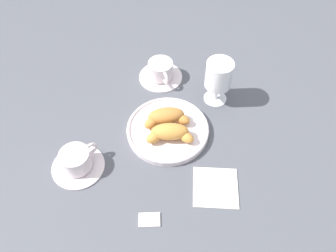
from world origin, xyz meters
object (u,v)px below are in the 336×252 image
at_px(juice_glass_left, 219,76).
at_px(coffee_cup_far, 77,161).
at_px(croissant_small, 170,133).
at_px(pastry_plate, 168,130).
at_px(sugar_packet, 149,219).
at_px(coffee_cup_near, 161,72).
at_px(folded_napkin, 216,187).
at_px(croissant_large, 166,117).

bearing_deg(juice_glass_left, coffee_cup_far, 16.95).
relative_size(croissant_small, coffee_cup_far, 0.98).
xyz_separation_m(pastry_plate, sugar_packet, (0.11, 0.23, -0.01)).
bearing_deg(coffee_cup_far, juice_glass_left, -163.05).
bearing_deg(coffee_cup_near, folded_napkin, 94.42).
relative_size(croissant_large, folded_napkin, 1.24).
height_order(pastry_plate, juice_glass_left, juice_glass_left).
distance_m(sugar_packet, folded_napkin, 0.18).
distance_m(croissant_large, juice_glass_left, 0.19).
distance_m(coffee_cup_near, juice_glass_left, 0.20).
distance_m(croissant_large, folded_napkin, 0.23).
relative_size(pastry_plate, folded_napkin, 2.06).
bearing_deg(croissant_large, juice_glass_left, -160.28).
bearing_deg(juice_glass_left, coffee_cup_near, -43.95).
distance_m(croissant_small, folded_napkin, 0.18).
bearing_deg(coffee_cup_near, croissant_large, 79.84).
relative_size(coffee_cup_far, sugar_packet, 2.72).
bearing_deg(pastry_plate, juice_glass_left, -153.60).
distance_m(juice_glass_left, folded_napkin, 0.31).
bearing_deg(croissant_large, coffee_cup_far, 15.06).
xyz_separation_m(croissant_large, coffee_cup_near, (-0.03, -0.19, -0.01)).
xyz_separation_m(croissant_small, coffee_cup_far, (0.25, 0.01, -0.01)).
xyz_separation_m(sugar_packet, folded_napkin, (-0.18, -0.04, -0.00)).
height_order(pastry_plate, coffee_cup_near, coffee_cup_near).
bearing_deg(croissant_small, folded_napkin, 113.28).
height_order(croissant_small, folded_napkin, croissant_small).
bearing_deg(sugar_packet, juice_glass_left, -117.69).
relative_size(sugar_packet, folded_napkin, 0.45).
bearing_deg(sugar_packet, coffee_cup_near, -94.34).
height_order(croissant_small, sugar_packet, croissant_small).
height_order(pastry_plate, folded_napkin, pastry_plate).
distance_m(pastry_plate, croissant_small, 0.04).
height_order(coffee_cup_near, sugar_packet, coffee_cup_near).
bearing_deg(coffee_cup_near, croissant_small, 80.86).
bearing_deg(coffee_cup_near, juice_glass_left, 136.05).
xyz_separation_m(croissant_small, sugar_packet, (0.11, 0.20, -0.04)).
bearing_deg(pastry_plate, sugar_packet, 64.75).
bearing_deg(juice_glass_left, pastry_plate, 26.40).
xyz_separation_m(coffee_cup_far, juice_glass_left, (-0.42, -0.13, 0.07)).
height_order(croissant_large, juice_glass_left, juice_glass_left).
relative_size(croissant_large, coffee_cup_far, 1.00).
bearing_deg(coffee_cup_far, pastry_plate, -170.08).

